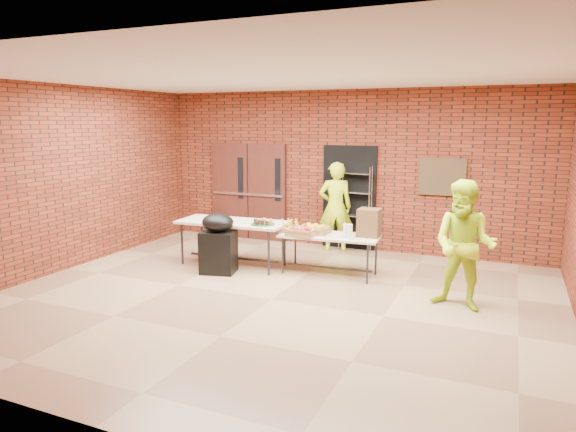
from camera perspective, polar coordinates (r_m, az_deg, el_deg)
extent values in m
cube|color=#856347|center=(7.63, -1.80, -9.38)|extent=(8.00, 7.00, 0.04)
cube|color=silver|center=(7.21, -1.95, 15.65)|extent=(8.00, 7.00, 0.04)
cube|color=maroon|center=(10.51, 6.46, 5.10)|extent=(8.00, 0.04, 3.20)
cube|color=maroon|center=(4.38, -22.12, -3.02)|extent=(8.00, 0.04, 3.20)
cube|color=maroon|center=(9.67, -23.96, 3.81)|extent=(0.04, 7.00, 3.20)
cube|color=#401C12|center=(11.56, -6.38, 2.83)|extent=(0.88, 0.08, 2.10)
cube|color=#401C12|center=(11.14, -2.36, 2.60)|extent=(0.88, 0.08, 2.10)
cube|color=black|center=(11.34, -5.31, 4.23)|extent=(0.12, 0.02, 0.90)
cube|color=black|center=(10.94, -1.17, 4.05)|extent=(0.12, 0.02, 0.90)
cube|color=#AEADB4|center=(11.29, -4.55, 2.43)|extent=(1.70, 0.04, 0.05)
cube|color=black|center=(10.49, 6.82, 2.05)|extent=(1.10, 0.06, 2.10)
cube|color=#3E2D19|center=(10.05, 16.76, 4.19)|extent=(0.85, 0.04, 0.70)
cube|color=#B7A88C|center=(9.25, -6.18, -0.70)|extent=(2.01, 0.92, 0.04)
cube|color=#28292D|center=(9.40, -6.10, -4.63)|extent=(1.75, 0.13, 0.03)
cylinder|color=#28292D|center=(10.06, -9.54, -2.24)|extent=(0.04, 0.04, 0.77)
cylinder|color=#28292D|center=(9.24, -0.38, -3.23)|extent=(0.04, 0.04, 0.77)
cylinder|color=#28292D|center=(9.53, -11.69, -3.02)|extent=(0.04, 0.04, 0.77)
cylinder|color=#28292D|center=(8.66, -2.16, -4.16)|extent=(0.04, 0.04, 0.77)
cube|color=#B7A88C|center=(8.68, 4.63, -2.22)|extent=(1.72, 0.83, 0.04)
cube|color=#28292D|center=(8.82, 4.57, -5.75)|extent=(1.48, 0.16, 0.03)
cylinder|color=#28292D|center=(9.27, 0.82, -3.55)|extent=(0.03, 0.03, 0.65)
cylinder|color=#28292D|center=(8.82, 9.75, -4.43)|extent=(0.03, 0.03, 0.65)
cylinder|color=#28292D|center=(8.78, -0.59, -4.35)|extent=(0.03, 0.03, 0.65)
cylinder|color=#28292D|center=(8.30, 8.82, -5.35)|extent=(0.03, 0.03, 0.65)
cube|color=#95663C|center=(8.87, 0.43, -1.59)|extent=(0.40, 0.31, 0.06)
cube|color=#95663C|center=(8.79, 2.92, -1.68)|extent=(0.49, 0.38, 0.08)
cube|color=#95663C|center=(8.62, 1.52, -1.91)|extent=(0.47, 0.37, 0.07)
cylinder|color=#124614|center=(8.89, -2.81, -0.91)|extent=(0.41, 0.41, 0.02)
cube|color=silver|center=(9.33, -7.52, -0.30)|extent=(0.19, 0.13, 0.06)
cube|color=#50371B|center=(8.59, 9.02, -0.74)|extent=(0.36, 0.32, 0.47)
cylinder|color=silver|center=(8.46, 6.39, -1.65)|extent=(0.08, 0.08, 0.23)
cylinder|color=silver|center=(8.34, 6.88, -1.77)|extent=(0.08, 0.08, 0.25)
cylinder|color=silver|center=(8.53, 6.92, -1.64)|extent=(0.07, 0.07, 0.21)
cube|color=black|center=(8.90, -7.73, -3.98)|extent=(0.66, 0.59, 0.73)
ellipsoid|color=black|center=(8.79, -7.81, -0.71)|extent=(0.65, 0.59, 0.31)
imported|color=#BFE519|center=(10.22, 5.28, 1.00)|extent=(0.77, 0.66, 1.80)
imported|color=#BFE519|center=(7.42, 19.01, -3.11)|extent=(1.00, 0.85, 1.80)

